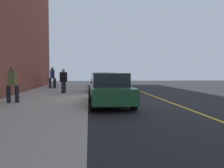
# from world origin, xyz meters

# --- Properties ---
(ground_plane) EXTENTS (56.00, 56.00, 0.00)m
(ground_plane) POSITION_xyz_m (0.00, 0.00, 0.00)
(ground_plane) COLOR black
(sidewalk) EXTENTS (28.00, 4.60, 0.15)m
(sidewalk) POSITION_xyz_m (0.00, -3.30, 0.07)
(sidewalk) COLOR #A39E93
(sidewalk) RESTS_ON ground
(lane_stripe_centre) EXTENTS (28.00, 0.14, 0.01)m
(lane_stripe_centre) POSITION_xyz_m (0.00, 3.20, 0.00)
(lane_stripe_centre) COLOR gold
(lane_stripe_centre) RESTS_ON ground
(parked_car_red) EXTENTS (4.34, 2.01, 1.51)m
(parked_car_red) POSITION_xyz_m (-10.90, 0.17, 0.76)
(parked_car_red) COLOR black
(parked_car_red) RESTS_ON ground
(parked_car_maroon) EXTENTS (4.20, 1.95, 1.51)m
(parked_car_maroon) POSITION_xyz_m (-4.91, 0.05, 0.76)
(parked_car_maroon) COLOR black
(parked_car_maroon) RESTS_ON ground
(parked_car_green) EXTENTS (4.31, 1.95, 1.51)m
(parked_car_green) POSITION_xyz_m (1.03, 0.01, 0.76)
(parked_car_green) COLOR black
(parked_car_green) RESTS_ON ground
(pedestrian_olive_coat) EXTENTS (0.47, 0.55, 1.67)m
(pedestrian_olive_coat) POSITION_xyz_m (0.73, -4.45, 1.04)
(pedestrian_olive_coat) COLOR black
(pedestrian_olive_coat) RESTS_ON sidewalk
(pedestrian_brown_coat) EXTENTS (0.55, 0.58, 1.80)m
(pedestrian_brown_coat) POSITION_xyz_m (-10.10, -4.40, 1.11)
(pedestrian_brown_coat) COLOR black
(pedestrian_brown_coat) RESTS_ON sidewalk
(pedestrian_navy_coat) EXTENTS (0.51, 0.60, 1.82)m
(pedestrian_navy_coat) POSITION_xyz_m (-8.36, -4.09, 1.12)
(pedestrian_navy_coat) COLOR black
(pedestrian_navy_coat) RESTS_ON sidewalk
(pedestrian_black_coat) EXTENTS (0.53, 0.49, 1.62)m
(pedestrian_black_coat) POSITION_xyz_m (-3.82, -2.66, 1.02)
(pedestrian_black_coat) COLOR black
(pedestrian_black_coat) RESTS_ON sidewalk
(rolling_suitcase) EXTENTS (0.34, 0.22, 0.96)m
(rolling_suitcase) POSITION_xyz_m (-10.46, -4.25, 0.45)
(rolling_suitcase) COLOR #471E19
(rolling_suitcase) RESTS_ON sidewalk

